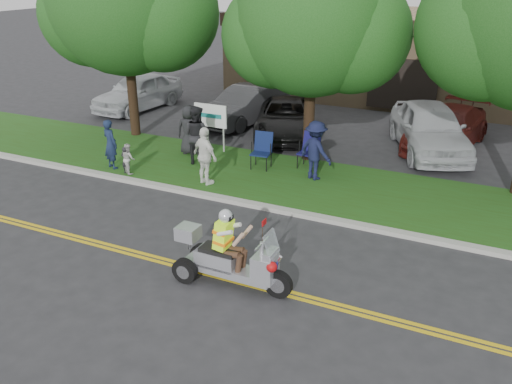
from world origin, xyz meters
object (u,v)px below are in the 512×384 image
at_px(trike_scooter, 228,259).
at_px(lawn_chair_b, 262,148).
at_px(parked_car_left, 245,106).
at_px(parked_car_mid, 286,118).
at_px(parked_car_far_left, 138,92).
at_px(parked_car_right, 447,128).
at_px(spectator_adult_right, 205,156).
at_px(parked_car_far_right, 430,128).
at_px(spectator_adult_left, 110,144).
at_px(lawn_chair_a, 310,148).
at_px(spectator_adult_mid, 197,135).

xyz_separation_m(trike_scooter, lawn_chair_b, (-2.22, 6.48, 0.15)).
distance_m(parked_car_left, parked_car_mid, 2.29).
bearing_deg(trike_scooter, parked_car_left, 115.09).
relative_size(parked_car_far_left, parked_car_right, 0.97).
bearing_deg(parked_car_left, spectator_adult_right, -62.54).
bearing_deg(parked_car_far_right, spectator_adult_left, -167.48).
relative_size(trike_scooter, spectator_adult_right, 1.49).
xyz_separation_m(lawn_chair_a, parked_car_right, (3.67, 4.29, -0.03)).
relative_size(spectator_adult_left, parked_car_far_left, 0.34).
bearing_deg(spectator_adult_mid, parked_car_far_left, -32.18).
height_order(lawn_chair_b, spectator_adult_mid, spectator_adult_mid).
bearing_deg(parked_car_far_left, spectator_adult_right, -37.64).
distance_m(spectator_adult_mid, spectator_adult_right, 1.86).
xyz_separation_m(spectator_adult_left, parked_car_left, (1.38, 6.88, -0.14)).
distance_m(lawn_chair_a, spectator_adult_left, 6.39).
distance_m(parked_car_left, parked_car_far_right, 7.53).
xyz_separation_m(spectator_adult_left, parked_car_mid, (3.53, 6.09, -0.22)).
height_order(parked_car_mid, parked_car_far_right, parked_car_far_right).
bearing_deg(parked_car_right, lawn_chair_b, -124.90).
distance_m(parked_car_mid, parked_car_right, 5.94).
bearing_deg(parked_car_left, parked_car_far_right, 6.45).
distance_m(spectator_adult_right, parked_car_mid, 5.99).
distance_m(lawn_chair_b, parked_car_far_right, 6.17).
relative_size(lawn_chair_a, parked_car_far_right, 0.22).
relative_size(spectator_adult_mid, parked_car_far_left, 0.41).
distance_m(spectator_adult_right, parked_car_right, 9.22).
height_order(spectator_adult_mid, parked_car_right, spectator_adult_mid).
height_order(lawn_chair_a, parked_car_far_right, parked_car_far_right).
relative_size(lawn_chair_b, spectator_adult_right, 0.66).
bearing_deg(parked_car_mid, parked_car_left, 138.79).
bearing_deg(parked_car_left, spectator_adult_left, -90.71).
height_order(trike_scooter, spectator_adult_right, spectator_adult_right).
bearing_deg(lawn_chair_b, spectator_adult_left, -159.58).
bearing_deg(spectator_adult_right, parked_car_right, -107.35).
bearing_deg(spectator_adult_mid, spectator_adult_right, 136.76).
distance_m(lawn_chair_b, spectator_adult_mid, 2.19).
xyz_separation_m(spectator_adult_mid, parked_car_left, (-0.89, 5.32, -0.31)).
bearing_deg(spectator_adult_mid, parked_car_left, -72.68).
relative_size(spectator_adult_right, parked_car_mid, 0.35).
bearing_deg(parked_car_far_right, lawn_chair_b, -160.43).
height_order(lawn_chair_a, parked_car_right, parked_car_right).
bearing_deg(spectator_adult_mid, parked_car_mid, -97.75).
bearing_deg(lawn_chair_b, parked_car_far_right, 36.45).
distance_m(spectator_adult_left, parked_car_far_left, 8.06).
xyz_separation_m(parked_car_far_left, parked_car_left, (5.49, -0.04, -0.05)).
bearing_deg(parked_car_far_right, parked_car_left, 152.86).
relative_size(spectator_adult_left, spectator_adult_right, 0.92).
relative_size(spectator_adult_mid, parked_car_right, 0.39).
height_order(lawn_chair_a, parked_car_far_left, parked_car_far_left).
bearing_deg(parked_car_mid, spectator_adult_left, -141.24).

